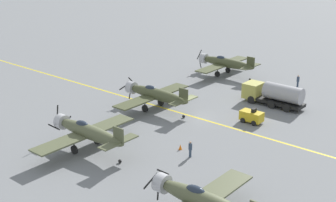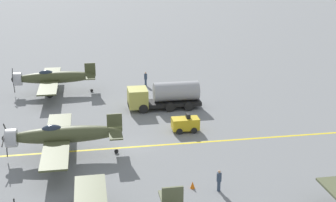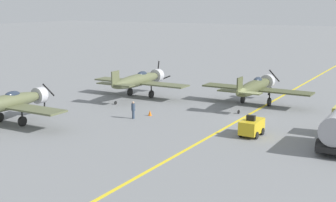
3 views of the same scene
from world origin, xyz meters
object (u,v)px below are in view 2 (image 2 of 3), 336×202
airplane_mid_right (53,78)px  ground_crew_inspecting (146,78)px  tow_tractor (185,124)px  airplane_mid_center (61,135)px  traffic_cone (193,185)px  fuel_tanker (164,95)px  ground_crew_walking (219,180)px

airplane_mid_right → ground_crew_inspecting: size_ratio=6.67×
airplane_mid_right → tow_tractor: bearing=-124.2°
airplane_mid_center → traffic_cone: size_ratio=21.82×
tow_tractor → fuel_tanker: bearing=7.8°
ground_crew_walking → airplane_mid_center: bearing=55.7°
traffic_cone → ground_crew_walking: bearing=-111.6°
fuel_tanker → ground_crew_walking: size_ratio=4.78×
airplane_mid_center → ground_crew_inspecting: bearing=-13.8°
ground_crew_walking → ground_crew_inspecting: (27.92, 1.86, 0.07)m
airplane_mid_right → fuel_tanker: (-7.60, -12.36, -0.50)m
tow_tractor → ground_crew_inspecting: ground_crew_inspecting is taller
airplane_mid_right → tow_tractor: airplane_mid_right is taller
airplane_mid_right → traffic_cone: airplane_mid_right is taller
fuel_tanker → ground_crew_inspecting: bearing=5.5°
airplane_mid_center → ground_crew_walking: 14.03m
traffic_cone → airplane_mid_center: bearing=53.6°
airplane_mid_right → tow_tractor: 19.76m
airplane_mid_center → airplane_mid_right: bearing=17.5°
tow_tractor → ground_crew_walking: (-11.80, -0.03, 0.12)m
airplane_mid_right → airplane_mid_center: size_ratio=1.00×
fuel_tanker → airplane_mid_right: bearing=58.4°
airplane_mid_right → ground_crew_inspecting: 11.63m
ground_crew_inspecting → traffic_cone: ground_crew_inspecting is taller
airplane_mid_center → ground_crew_walking: airplane_mid_center is taller
tow_tractor → airplane_mid_right: bearing=42.4°
ground_crew_walking → ground_crew_inspecting: 27.98m
fuel_tanker → ground_crew_inspecting: (9.16, 0.88, -0.53)m
fuel_tanker → traffic_cone: fuel_tanker is taller
airplane_mid_right → ground_crew_inspecting: bearing=-68.9°
airplane_mid_center → ground_crew_inspecting: (20.03, -9.70, -1.03)m
fuel_tanker → traffic_cone: bearing=177.4°
tow_tractor → traffic_cone: bearing=170.9°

